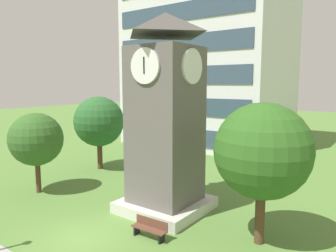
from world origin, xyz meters
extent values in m
plane|color=#567F38|center=(0.00, 0.00, 0.00)|extent=(160.00, 160.00, 0.00)
cube|color=silver|center=(-7.40, 25.44, 9.60)|extent=(17.39, 13.19, 19.20)
cube|color=#384C60|center=(-7.40, 18.79, 1.60)|extent=(16.00, 0.10, 1.80)
cube|color=#384C60|center=(-7.40, 18.79, 4.80)|extent=(16.00, 0.10, 1.80)
cube|color=#384C60|center=(-7.40, 18.79, 8.00)|extent=(16.00, 0.10, 1.80)
cube|color=#384C60|center=(-7.40, 18.79, 11.20)|extent=(16.00, 0.10, 1.80)
cube|color=#384C60|center=(-7.40, 18.79, 14.40)|extent=(16.00, 0.10, 1.80)
cube|color=#605B56|center=(1.11, 4.97, 4.56)|extent=(3.28, 3.28, 9.11)
cube|color=beige|center=(1.11, 4.97, 0.30)|extent=(4.42, 4.42, 0.60)
pyramid|color=#4D4945|center=(1.11, 4.97, 10.28)|extent=(3.60, 3.60, 1.17)
cylinder|color=white|center=(1.11, 3.27, 8.02)|extent=(1.80, 0.12, 1.80)
cylinder|color=white|center=(2.81, 4.97, 8.02)|extent=(0.12, 1.80, 1.80)
cube|color=black|center=(1.11, 3.20, 8.18)|extent=(0.06, 0.09, 0.54)
cube|color=black|center=(1.11, 3.19, 8.02)|extent=(0.06, 0.06, 0.81)
cube|color=brown|center=(2.51, 1.80, 0.45)|extent=(1.81, 0.54, 0.06)
cube|color=brown|center=(2.50, 2.02, 0.68)|extent=(1.80, 0.11, 0.40)
cube|color=black|center=(1.79, 1.77, 0.23)|extent=(0.09, 0.43, 0.45)
cube|color=black|center=(3.23, 1.82, 0.23)|extent=(0.09, 0.43, 0.45)
cylinder|color=#513823|center=(-8.63, 8.80, 1.29)|extent=(0.42, 0.42, 2.58)
sphere|color=#295E2A|center=(-8.63, 8.80, 4.03)|extent=(4.15, 4.15, 4.15)
cylinder|color=#513823|center=(-7.42, 2.38, 1.18)|extent=(0.33, 0.33, 2.36)
sphere|color=#335F24|center=(-7.42, 2.38, 3.56)|extent=(3.44, 3.44, 3.44)
cylinder|color=#513823|center=(6.79, 4.41, 1.38)|extent=(0.43, 0.43, 2.75)
sphere|color=#2E5F1E|center=(6.79, 4.41, 4.24)|extent=(4.25, 4.25, 4.25)
camera|label=1|loc=(11.47, -8.96, 7.14)|focal=34.00mm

